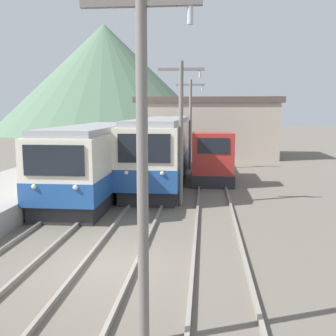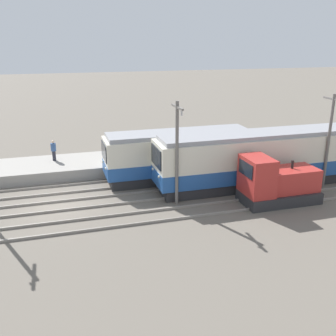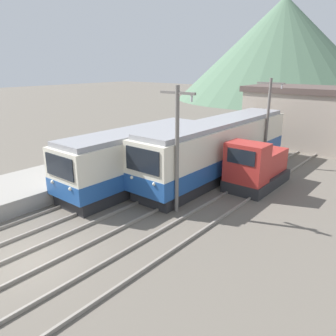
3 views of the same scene
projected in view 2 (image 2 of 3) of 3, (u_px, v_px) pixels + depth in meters
ground_plane at (57, 206)px, 23.88m from camera, size 200.00×200.00×0.00m
platform_left at (55, 168)px, 29.44m from camera, size 4.50×54.00×0.85m
track_left at (56, 190)px, 26.23m from camera, size 1.54×60.00×0.14m
track_center at (57, 206)px, 23.68m from camera, size 1.54×60.00×0.14m
track_right at (59, 228)px, 20.94m from camera, size 1.54×60.00×0.14m
commuter_train_left at (179, 157)px, 28.05m from camera, size 2.84×10.71×3.50m
commuter_train_center at (261, 161)px, 26.81m from camera, size 2.84×14.94×3.76m
shunting_locomotive at (276, 184)px, 24.08m from camera, size 2.40×4.79×3.00m
catenary_mast_mid at (177, 149)px, 23.14m from camera, size 2.00×0.20×6.31m
catenary_mast_far at (329, 137)px, 25.98m from camera, size 2.00×0.20×6.31m
person_on_platform at (54, 150)px, 29.63m from camera, size 0.38×0.38×1.56m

